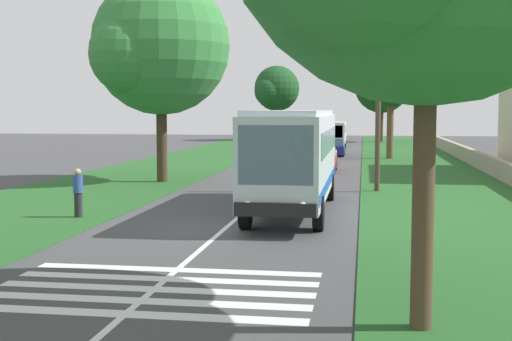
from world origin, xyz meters
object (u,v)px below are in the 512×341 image
object	(u,v)px
utility_pole	(378,108)
pedestrian	(78,192)
trailing_minibus_0	(334,132)
coach_bus	(294,154)
trailing_car_2	(334,148)
roadside_tree_right_0	(381,87)
roadside_tree_right_2	(389,78)
trailing_car_1	(323,155)
roadside_tree_left_1	(276,90)
trailing_car_0	(321,161)
roadside_tree_left_2	(159,49)

from	to	relation	value
utility_pole	pedestrian	distance (m)	14.34
trailing_minibus_0	utility_pole	world-z (taller)	utility_pole
coach_bus	trailing_car_2	bearing A→B (deg)	-0.17
coach_bus	roadside_tree_right_0	bearing A→B (deg)	-4.47
roadside_tree_right_2	utility_pole	world-z (taller)	roadside_tree_right_2
trailing_car_1	roadside_tree_left_1	distance (m)	37.62
trailing_car_2	utility_pole	size ratio (longest dim) A/B	0.59
trailing_car_1	trailing_car_2	size ratio (longest dim) A/B	1.00
trailing_minibus_0	roadside_tree_right_0	xyz separation A→B (m)	(13.67, -4.68, 4.80)
roadside_tree_right_0	pedestrian	size ratio (longest dim) A/B	5.66
trailing_car_1	trailing_car_2	bearing A→B (deg)	-2.24
trailing_car_2	roadside_tree_left_1	bearing A→B (deg)	16.62
trailing_minibus_0	roadside_tree_right_0	size ratio (longest dim) A/B	0.63
trailing_car_2	pedestrian	world-z (taller)	pedestrian
roadside_tree_left_1	utility_pole	size ratio (longest dim) A/B	1.23
trailing_car_1	roadside_tree_right_2	world-z (taller)	roadside_tree_right_2
trailing_car_0	trailing_car_2	distance (m)	14.74
roadside_tree_right_2	pedestrian	xyz separation A→B (m)	(-31.08, 11.58, -5.24)
trailing_car_2	roadside_tree_left_2	xyz separation A→B (m)	(-22.12, 7.99, 6.17)
trailing_car_1	roadside_tree_left_1	size ratio (longest dim) A/B	0.48
roadside_tree_left_1	pedestrian	world-z (taller)	roadside_tree_left_1
trailing_car_0	utility_pole	world-z (taller)	utility_pole
trailing_car_1	roadside_tree_left_2	world-z (taller)	roadside_tree_left_2
coach_bus	roadside_tree_right_0	world-z (taller)	roadside_tree_right_0
coach_bus	roadside_tree_left_1	size ratio (longest dim) A/B	1.24
trailing_car_0	roadside_tree_right_2	distance (m)	13.54
coach_bus	trailing_car_1	bearing A→B (deg)	0.67
trailing_car_0	roadside_tree_left_2	world-z (taller)	roadside_tree_left_2
roadside_tree_left_1	roadside_tree_right_2	size ratio (longest dim) A/B	1.05
trailing_car_1	roadside_tree_left_1	bearing A→B (deg)	12.09
roadside_tree_left_2	roadside_tree_right_0	size ratio (longest dim) A/B	1.10
coach_bus	roadside_tree_left_1	bearing A→B (deg)	7.79
trailing_minibus_0	roadside_tree_left_2	bearing A→B (deg)	167.03
coach_bus	trailing_car_0	distance (m)	16.89
trailing_minibus_0	roadside_tree_right_2	bearing A→B (deg)	-161.75
coach_bus	trailing_car_1	world-z (taller)	coach_bus
trailing_car_1	pedestrian	distance (m)	26.09
roadside_tree_left_1	roadside_tree_right_0	distance (m)	12.75
trailing_minibus_0	roadside_tree_left_2	distance (m)	34.29
coach_bus	roadside_tree_left_2	xyz separation A→B (m)	(9.44, 7.90, 4.69)
trailing_minibus_0	trailing_car_2	bearing A→B (deg)	-177.96
roadside_tree_left_1	pedestrian	xyz separation A→B (m)	(-61.54, -0.81, -5.21)
roadside_tree_left_2	utility_pole	distance (m)	11.74
trailing_car_0	trailing_car_1	bearing A→B (deg)	2.59
trailing_minibus_0	roadside_tree_left_2	xyz separation A→B (m)	(-33.02, 7.60, 5.29)
pedestrian	roadside_tree_right_2	bearing A→B (deg)	-20.43
trailing_minibus_0	roadside_tree_right_2	world-z (taller)	roadside_tree_right_2
trailing_car_2	pedestrian	bearing A→B (deg)	167.90
coach_bus	trailing_minibus_0	xyz separation A→B (m)	(42.46, 0.30, -0.60)
roadside_tree_left_1	utility_pole	world-z (taller)	roadside_tree_left_1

